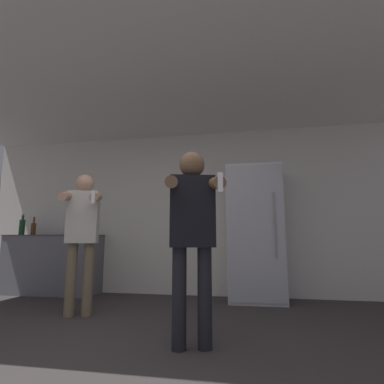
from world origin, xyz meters
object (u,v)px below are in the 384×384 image
at_px(bottle_amber_bourbon, 22,227).
at_px(bottle_short_whiskey, 68,227).
at_px(bottle_green_wine, 33,228).
at_px(person_man_side, 82,228).
at_px(person_woman_foreground, 192,224).
at_px(refrigerator, 255,232).

bearing_deg(bottle_amber_bourbon, bottle_short_whiskey, -0.00).
height_order(bottle_amber_bourbon, bottle_green_wine, bottle_amber_bourbon).
bearing_deg(bottle_amber_bourbon, person_man_side, -33.82).
xyz_separation_m(bottle_amber_bourbon, bottle_short_whiskey, (0.83, -0.00, -0.01)).
bearing_deg(bottle_short_whiskey, person_man_side, -51.59).
xyz_separation_m(bottle_short_whiskey, person_woman_foreground, (2.36, -1.97, -0.09)).
height_order(bottle_amber_bourbon, bottle_short_whiskey, bottle_amber_bourbon).
xyz_separation_m(refrigerator, bottle_amber_bourbon, (-3.73, 0.01, 0.11)).
xyz_separation_m(refrigerator, person_man_side, (-1.96, -1.18, 0.03)).
bearing_deg(refrigerator, person_man_side, -148.86).
bearing_deg(bottle_amber_bourbon, person_woman_foreground, -31.67).
height_order(bottle_short_whiskey, person_woman_foreground, person_woman_foreground).
xyz_separation_m(person_woman_foreground, person_man_side, (-1.42, 0.78, 0.01)).
relative_size(bottle_green_wine, person_man_side, 0.19).
bearing_deg(bottle_amber_bourbon, bottle_green_wine, 0.00).
relative_size(bottle_green_wine, person_woman_foreground, 0.19).
relative_size(refrigerator, person_man_side, 1.18).
bearing_deg(bottle_short_whiskey, refrigerator, -0.10).
height_order(bottle_green_wine, bottle_short_whiskey, bottle_short_whiskey).
bearing_deg(bottle_green_wine, person_woman_foreground, -33.45).
height_order(refrigerator, bottle_short_whiskey, refrigerator).
relative_size(refrigerator, bottle_green_wine, 6.27).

